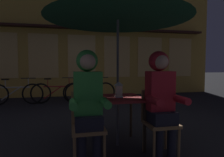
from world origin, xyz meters
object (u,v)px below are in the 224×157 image
(patio_umbrella, at_px, (118,7))
(chair_right, at_px, (158,118))
(chair_left, at_px, (88,123))
(bicycle_nearest, at_px, (15,94))
(person_left_hooded, at_px, (88,95))
(cafe_table, at_px, (118,104))
(person_right_hooded, at_px, (161,93))
(bicycle_second, at_px, (57,93))
(lantern, at_px, (119,89))
(bicycle_third, at_px, (90,92))

(patio_umbrella, relative_size, chair_right, 2.66)
(chair_left, relative_size, bicycle_nearest, 0.52)
(person_left_hooded, bearing_deg, cafe_table, 41.57)
(chair_left, bearing_deg, patio_umbrella, 37.55)
(patio_umbrella, bearing_deg, person_right_hooded, -41.57)
(chair_left, height_order, bicycle_second, chair_left)
(lantern, bearing_deg, patio_umbrella, 106.48)
(chair_right, xyz_separation_m, person_left_hooded, (-0.96, -0.06, 0.36))
(patio_umbrella, height_order, chair_right, patio_umbrella)
(patio_umbrella, xyz_separation_m, lantern, (0.01, -0.03, -1.20))
(chair_left, relative_size, person_right_hooded, 0.62)
(cafe_table, bearing_deg, chair_right, -37.55)
(chair_left, bearing_deg, person_right_hooded, -3.39)
(lantern, relative_size, chair_left, 0.27)
(chair_left, xyz_separation_m, bicycle_second, (-0.63, 4.04, -0.14))
(cafe_table, height_order, patio_umbrella, patio_umbrella)
(person_left_hooded, xyz_separation_m, bicycle_second, (-0.63, 4.10, -0.50))
(person_left_hooded, bearing_deg, chair_left, 90.00)
(chair_right, xyz_separation_m, bicycle_third, (-0.51, 3.96, -0.14))
(person_left_hooded, height_order, person_right_hooded, same)
(bicycle_nearest, bearing_deg, lantern, -57.53)
(person_right_hooded, relative_size, bicycle_nearest, 0.83)
(lantern, relative_size, bicycle_third, 0.14)
(bicycle_nearest, height_order, bicycle_third, same)
(bicycle_nearest, bearing_deg, bicycle_second, -1.10)
(patio_umbrella, xyz_separation_m, bicycle_second, (-1.11, 3.67, -1.71))
(chair_left, height_order, person_right_hooded, person_right_hooded)
(cafe_table, xyz_separation_m, bicycle_second, (-1.11, 3.67, -0.29))
(patio_umbrella, height_order, bicycle_third, patio_umbrella)
(person_right_hooded, height_order, bicycle_third, person_right_hooded)
(cafe_table, bearing_deg, lantern, -73.52)
(chair_left, bearing_deg, person_left_hooded, -90.00)
(lantern, relative_size, person_left_hooded, 0.17)
(chair_left, bearing_deg, bicycle_second, 98.85)
(person_right_hooded, bearing_deg, lantern, 139.86)
(chair_right, height_order, bicycle_second, chair_right)
(cafe_table, distance_m, chair_right, 0.62)
(cafe_table, distance_m, person_right_hooded, 0.67)
(person_left_hooded, distance_m, bicycle_nearest, 4.56)
(chair_left, bearing_deg, chair_right, 0.00)
(chair_right, bearing_deg, person_right_hooded, -90.00)
(patio_umbrella, xyz_separation_m, chair_right, (0.48, -0.37, -1.57))
(cafe_table, distance_m, patio_umbrella, 1.42)
(chair_right, xyz_separation_m, person_right_hooded, (0.00, -0.06, 0.36))
(cafe_table, relative_size, patio_umbrella, 0.32)
(lantern, bearing_deg, bicycle_second, 106.81)
(person_right_hooded, xyz_separation_m, bicycle_third, (-0.51, 4.02, -0.50))
(bicycle_third, bearing_deg, lantern, -89.38)
(person_left_hooded, bearing_deg, bicycle_nearest, 114.53)
(chair_left, xyz_separation_m, person_right_hooded, (0.96, -0.06, 0.36))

